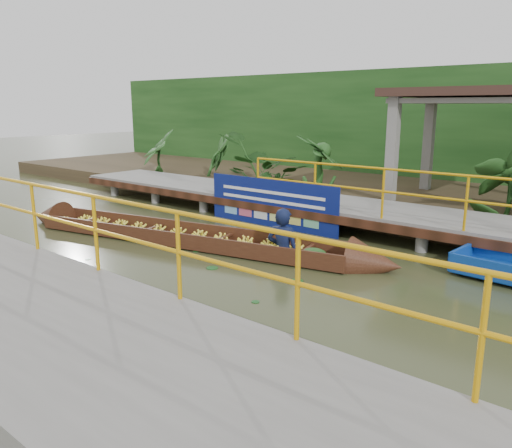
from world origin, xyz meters
The scene contains 9 objects.
ground centered at (0.00, 0.00, 0.00)m, with size 80.00×80.00×0.00m, color #303319.
land_strip centered at (0.00, 7.50, 0.23)m, with size 30.00×8.00×0.45m, color #2F2717.
far_dock centered at (0.02, 3.43, 0.48)m, with size 16.00×2.06×1.66m.
near_dock centered at (1.00, -4.20, 0.30)m, with size 18.00×2.40×1.73m.
pavilion centered at (3.00, 6.30, 2.82)m, with size 4.40×3.00×3.00m.
foliage_backdrop centered at (0.00, 10.00, 2.00)m, with size 30.00×0.80×4.00m, color #153A12.
vendor_boat centered at (-0.69, 0.29, 0.26)m, with size 8.88×2.69×2.12m.
blue_banner centered at (-0.55, 2.48, 0.56)m, with size 3.64×0.04×1.14m.
tropical_plants centered at (-1.33, 5.30, 1.18)m, with size 14.17×1.17×1.46m.
Camera 1 is at (6.42, -6.62, 2.78)m, focal length 35.00 mm.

